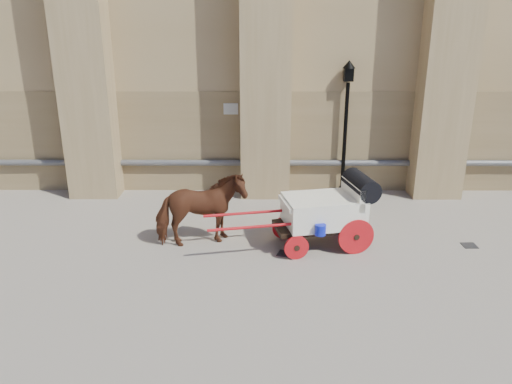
{
  "coord_description": "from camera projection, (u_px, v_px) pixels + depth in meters",
  "views": [
    {
      "loc": [
        -1.21,
        -10.47,
        4.96
      ],
      "look_at": [
        -1.25,
        0.07,
        1.3
      ],
      "focal_mm": 35.0,
      "sensor_mm": 36.0,
      "label": 1
    }
  ],
  "objects": [
    {
      "name": "carriage",
      "position": [
        329.0,
        209.0,
        11.29
      ],
      "size": [
        3.93,
        1.76,
        1.66
      ],
      "rotation": [
        0.0,
        0.0,
        0.2
      ],
      "color": "black",
      "rests_on": "ground"
    },
    {
      "name": "street_lamp",
      "position": [
        346.0,
        124.0,
        14.41
      ],
      "size": [
        0.36,
        0.36,
        3.88
      ],
      "color": "black",
      "rests_on": "ground"
    },
    {
      "name": "drain_grate_far",
      "position": [
        469.0,
        245.0,
        11.53
      ],
      "size": [
        0.33,
        0.33,
        0.01
      ],
      "primitive_type": "cube",
      "rotation": [
        0.0,
        0.0,
        0.03
      ],
      "color": "black",
      "rests_on": "ground"
    },
    {
      "name": "ground",
      "position": [
        310.0,
        246.0,
        11.51
      ],
      "size": [
        90.0,
        90.0,
        0.0
      ],
      "primitive_type": "plane",
      "color": "gray",
      "rests_on": "ground"
    },
    {
      "name": "horse",
      "position": [
        201.0,
        210.0,
        11.33
      ],
      "size": [
        2.19,
        1.48,
        1.7
      ],
      "primitive_type": "imported",
      "rotation": [
        0.0,
        0.0,
        1.87
      ],
      "color": "#5A2917",
      "rests_on": "ground"
    },
    {
      "name": "drain_grate_near",
      "position": [
        285.0,
        254.0,
        11.13
      ],
      "size": [
        0.41,
        0.41,
        0.01
      ],
      "primitive_type": "cube",
      "rotation": [
        0.0,
        0.0,
        -0.32
      ],
      "color": "black",
      "rests_on": "ground"
    }
  ]
}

